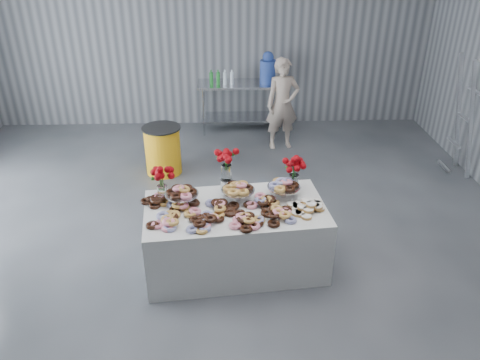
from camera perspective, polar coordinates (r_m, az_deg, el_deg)
The scene contains 17 objects.
ground at distance 5.27m, azimuth -4.26°, elevation -11.03°, with size 9.00×9.00×0.00m, color #35383D.
room_walls at distance 4.23m, azimuth -9.48°, elevation 18.51°, with size 8.04×9.04×4.02m.
display_table at distance 5.13m, azimuth -0.56°, elevation -6.93°, with size 1.90×1.00×0.75m, color silver.
prep_table at distance 8.62m, azimuth -0.06°, elevation 9.97°, with size 1.50×0.60×0.90m.
donut_mounds at distance 4.85m, azimuth -0.57°, elevation -3.22°, with size 1.80×0.80×0.09m, color #DF9D51, non-canonical shape.
cake_stand_left at distance 4.95m, azimuth -7.15°, elevation -1.52°, with size 0.36×0.36×0.17m.
cake_stand_mid at distance 4.98m, azimuth -0.25°, elevation -1.06°, with size 0.36×0.36×0.17m.
cake_stand_right at distance 5.06m, azimuth 5.37°, elevation -0.66°, with size 0.36×0.36×0.17m.
danish_pile at distance 4.90m, azimuth 8.38°, elevation -3.05°, with size 0.48×0.48×0.11m, color white, non-canonical shape.
bouquet_left at distance 4.96m, azimuth -9.60°, elevation 0.46°, with size 0.26×0.26×0.42m.
bouquet_right at distance 5.15m, azimuth 6.70°, elevation 1.77°, with size 0.26×0.26×0.42m.
bouquet_center at distance 5.04m, azimuth -1.69°, elevation 2.34°, with size 0.26×0.26×0.57m.
water_jug at distance 8.50m, azimuth 3.40°, elevation 13.39°, with size 0.28×0.28×0.55m.
drink_bottles at distance 8.39m, azimuth -2.27°, elevation 12.42°, with size 0.54×0.08×0.27m, color #268C33, non-canonical shape.
person at distance 7.88m, azimuth 5.21°, elevation 9.19°, with size 0.56×0.37×1.53m, color #CC8C93.
trash_barrel at distance 7.20m, azimuth -9.38°, elevation 3.64°, with size 0.58×0.58×0.74m.
stepladder at distance 7.62m, azimuth 25.67°, elevation 6.88°, with size 0.24×0.46×1.80m, color silver, non-canonical shape.
Camera 1 is at (0.23, -4.07, 3.34)m, focal length 35.00 mm.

